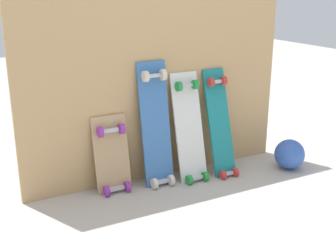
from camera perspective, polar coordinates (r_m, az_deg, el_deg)
ground_plane at (r=3.08m, az=-0.60°, el=-6.65°), size 12.00×12.00×0.00m
plywood_wall_panel at (r=2.92m, az=-1.28°, el=6.98°), size 1.86×0.04×1.45m
skateboard_natural at (r=2.84m, az=-7.15°, el=-4.24°), size 0.23×0.17×0.55m
skateboard_blue at (r=2.88m, az=-1.51°, el=-0.41°), size 0.20×0.21×0.87m
skateboard_white at (r=2.98m, az=2.80°, el=-0.78°), size 0.20×0.26×0.78m
skateboard_teal at (r=3.08m, az=6.75°, el=-0.24°), size 0.16×0.29×0.79m
rubber_ball at (r=3.31m, az=15.34°, el=-3.51°), size 0.22×0.22×0.22m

